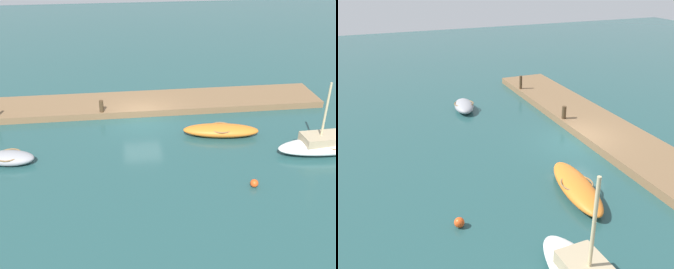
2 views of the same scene
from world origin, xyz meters
The scene contains 7 objects.
ground_plane centered at (0.00, 0.00, 0.00)m, with size 84.00×84.00×0.00m, color #234C4C.
dock_platform centered at (0.00, -2.01, 0.22)m, with size 24.89×3.59×0.44m, color brown.
dinghy_grey centered at (7.27, 4.55, 0.34)m, with size 2.80×1.66×0.67m.
rowboat_orange centered at (-4.51, 2.88, 0.35)m, with size 4.61×1.99×0.69m.
mooring_post_west centered at (2.54, -0.46, 0.83)m, with size 0.27×0.27×0.78m, color #47331E.
mooring_post_mid_west centered at (9.15, -0.46, 0.94)m, with size 0.21×0.21×1.00m, color #47331E.
marker_buoy centered at (-4.86, 8.21, 0.20)m, with size 0.40×0.40×0.40m, color #E54C19.
Camera 2 is at (-16.62, 10.97, 9.20)m, focal length 41.12 mm.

